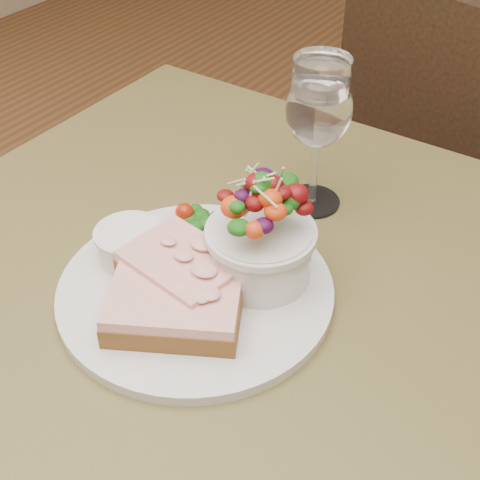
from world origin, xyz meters
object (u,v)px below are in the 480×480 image
Objects in this scene: salad_bowl at (261,231)px; dinner_plate at (196,290)px; wine_glass at (319,114)px; chair_far at (453,265)px; cafe_table at (224,351)px; sandwich_back at (183,269)px; sandwich_front at (175,305)px; ramekin at (130,243)px.

dinner_plate is at bearing -131.56° from salad_bowl.
dinner_plate is at bearing -95.53° from wine_glass.
dinner_plate is (-0.10, -0.75, 0.46)m from chair_far.
sandwich_back reaches higher than cafe_table.
dinner_plate is 1.64× the size of wine_glass.
sandwich_back reaches higher than sandwich_front.
sandwich_front is at bearing -92.00° from wine_glass.
sandwich_front is at bearing -109.23° from salad_bowl.
salad_bowl is 0.17m from wine_glass.
sandwich_front is at bearing 98.44° from chair_far.
salad_bowl is at bearing 42.47° from sandwich_front.
chair_far is (0.08, 0.73, -0.36)m from cafe_table.
chair_far is at bearing 76.07° from ramekin.
chair_far is at bearing 90.54° from sandwich_back.
sandwich_back is at bearing 88.95° from sandwich_front.
dinner_plate is at bearing 97.18° from chair_far.
sandwich_back is 0.09m from salad_bowl.
sandwich_front is 0.90× the size of wine_glass.
dinner_plate is 0.03m from sandwich_back.
chair_far is 7.09× the size of salad_bowl.
salad_bowl reaches higher than sandwich_back.
wine_glass is (0.11, 0.21, 0.09)m from ramekin.
sandwich_front is at bearing -76.50° from dinner_plate.
salad_bowl is at bearing 44.19° from cafe_table.
cafe_table is 0.89× the size of chair_far.
wine_glass is (0.02, 0.21, 0.12)m from dinner_plate.
cafe_table is 4.57× the size of wine_glass.
sandwich_back is 0.24m from wine_glass.
sandwich_front is at bearing -94.84° from cafe_table.
sandwich_back is 1.01× the size of salad_bowl.
sandwich_front is 0.05m from sandwich_back.
chair_far is 0.89m from dinner_plate.
sandwich_back is at bearing -97.87° from wine_glass.
wine_glass reaches higher than sandwich_back.
dinner_plate is 0.24m from wine_glass.
chair_far is 0.91m from sandwich_back.
wine_glass is at bearing 96.35° from chair_far.
cafe_table is 0.81m from chair_far.
wine_glass reaches higher than cafe_table.
salad_bowl is 0.73× the size of wine_glass.
chair_far reaches higher than cafe_table.
ramekin reaches higher than sandwich_front.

